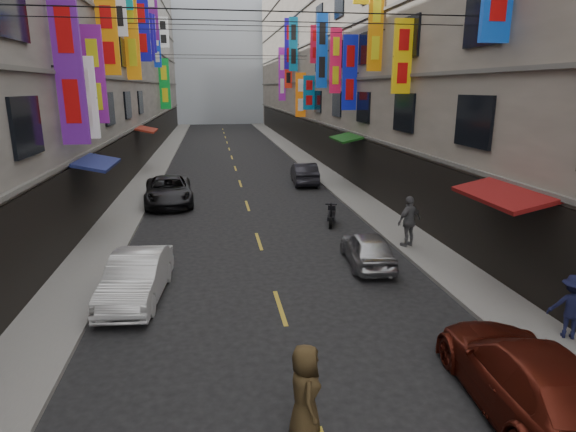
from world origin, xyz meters
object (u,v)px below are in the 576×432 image
object	(u,v)px
car_right_near	(528,378)
car_right_far	(304,173)
scooter_far_right	(332,214)
pedestrian_crossing	(305,393)
car_left_mid	(136,277)
pedestrian_rfar	(409,221)
car_left_far	(169,191)
car_right_mid	(367,248)
pedestrian_rnear	(572,306)

from	to	relation	value
car_right_near	car_right_far	distance (m)	22.41
scooter_far_right	pedestrian_crossing	size ratio (longest dim) A/B	1.00
car_left_mid	pedestrian_rfar	xyz separation A→B (m)	(9.41, 3.02, 0.41)
pedestrian_rfar	pedestrian_crossing	distance (m)	10.97
car_left_far	car_right_mid	distance (m)	12.61
pedestrian_crossing	car_right_near	bearing A→B (deg)	-88.65
pedestrian_rnear	pedestrian_crossing	size ratio (longest dim) A/B	0.89
car_left_far	car_right_near	xyz separation A→B (m)	(7.90, -18.12, -0.00)
scooter_far_right	car_right_far	world-z (taller)	car_right_far
car_left_far	car_right_far	bearing A→B (deg)	23.20
pedestrian_crossing	car_right_mid	bearing A→B (deg)	-24.14
car_right_near	pedestrian_crossing	bearing A→B (deg)	5.48
car_right_near	car_left_mid	bearing A→B (deg)	-33.65
car_left_far	pedestrian_crossing	world-z (taller)	pedestrian_crossing
car_left_mid	car_right_near	bearing A→B (deg)	-33.36
car_left_far	car_right_far	distance (m)	9.08
car_right_far	car_left_far	bearing A→B (deg)	32.27
car_left_mid	pedestrian_rfar	world-z (taller)	pedestrian_rfar
car_right_far	pedestrian_rnear	xyz separation A→B (m)	(2.54, -20.20, 0.23)
car_left_mid	pedestrian_rnear	xyz separation A→B (m)	(10.50, -4.07, 0.23)
car_right_mid	pedestrian_crossing	size ratio (longest dim) A/B	1.98
car_left_mid	pedestrian_rnear	bearing A→B (deg)	-15.92
car_right_mid	pedestrian_rfar	distance (m)	2.52
car_right_far	pedestrian_crossing	xyz separation A→B (m)	(-4.30, -22.44, 0.21)
car_left_mid	car_right_far	distance (m)	17.98
car_right_far	pedestrian_crossing	size ratio (longest dim) A/B	2.33
car_left_mid	car_left_far	world-z (taller)	car_left_far
pedestrian_rfar	pedestrian_crossing	bearing A→B (deg)	33.48
car_left_mid	pedestrian_crossing	size ratio (longest dim) A/B	2.31
car_left_mid	pedestrian_rfar	size ratio (longest dim) A/B	2.11
pedestrian_rfar	pedestrian_crossing	size ratio (longest dim) A/B	1.09
car_right_near	pedestrian_rnear	size ratio (longest dim) A/B	3.12
car_right_near	pedestrian_crossing	size ratio (longest dim) A/B	2.78
car_left_mid	car_left_far	bearing A→B (deg)	95.48
scooter_far_right	car_right_mid	bearing A→B (deg)	106.66
car_right_mid	car_right_far	xyz separation A→B (m)	(0.59, 14.49, 0.08)
car_right_far	car_right_near	bearing A→B (deg)	93.84
scooter_far_right	car_left_far	distance (m)	9.00
car_right_mid	car_left_mid	bearing A→B (deg)	17.15
car_right_near	pedestrian_rnear	distance (m)	3.45
pedestrian_rfar	car_right_far	bearing A→B (deg)	-108.55
car_left_far	pedestrian_crossing	distance (m)	18.53
car_left_mid	car_right_far	xyz separation A→B (m)	(7.96, 16.13, 0.01)
car_left_far	pedestrian_rnear	world-z (taller)	pedestrian_rnear
car_left_far	pedestrian_crossing	xyz separation A→B (m)	(3.70, -18.16, 0.17)
scooter_far_right	car_right_near	bearing A→B (deg)	108.99
car_right_near	pedestrian_rnear	bearing A→B (deg)	-135.10
car_right_far	pedestrian_rnear	distance (m)	20.36
scooter_far_right	pedestrian_crossing	distance (m)	13.63
car_left_far	pedestrian_rnear	xyz separation A→B (m)	(10.54, -15.91, 0.19)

